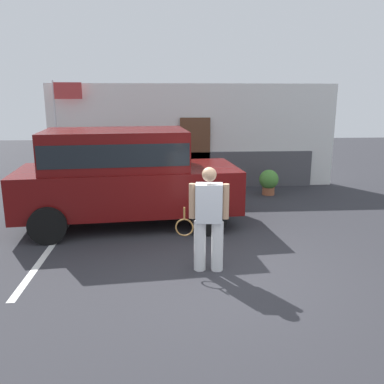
% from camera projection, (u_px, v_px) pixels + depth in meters
% --- Properties ---
extents(ground_plane, '(40.00, 40.00, 0.00)m').
position_uv_depth(ground_plane, '(225.00, 274.00, 6.35)').
color(ground_plane, '#2D2D33').
extents(parking_stripe_0, '(0.12, 4.40, 0.01)m').
position_uv_depth(parking_stripe_0, '(53.00, 244.00, 7.59)').
color(parking_stripe_0, silver).
rests_on(parking_stripe_0, ground_plane).
extents(house_frontage, '(8.59, 0.40, 3.08)m').
position_uv_depth(house_frontage, '(194.00, 139.00, 12.16)').
color(house_frontage, white).
rests_on(house_frontage, ground_plane).
extents(parked_suv, '(4.75, 2.49, 2.05)m').
position_uv_depth(parked_suv, '(124.00, 173.00, 8.53)').
color(parked_suv, '#590C0C').
rests_on(parked_suv, ground_plane).
extents(tennis_player_man, '(0.87, 0.31, 1.68)m').
position_uv_depth(tennis_player_man, '(208.00, 218.00, 6.31)').
color(tennis_player_man, white).
rests_on(tennis_player_man, ground_plane).
extents(potted_plant_by_porch, '(0.54, 0.54, 0.71)m').
position_uv_depth(potted_plant_by_porch, '(269.00, 181.00, 11.31)').
color(potted_plant_by_porch, '#9E5638').
rests_on(potted_plant_by_porch, ground_plane).
extents(flag_pole, '(0.80, 0.10, 3.14)m').
position_uv_depth(flag_pole, '(62.00, 116.00, 11.31)').
color(flag_pole, silver).
rests_on(flag_pole, ground_plane).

